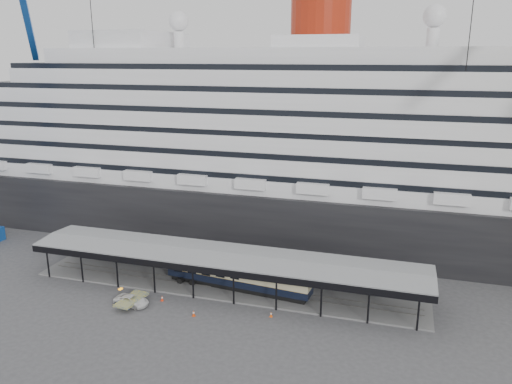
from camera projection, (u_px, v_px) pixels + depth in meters
The scene contains 8 objects.
ground at pixel (211, 304), 65.84m from camera, with size 200.00×200.00×0.00m, color #3E3E41.
cruise_ship at pixel (274, 131), 90.54m from camera, with size 130.00×30.00×43.90m.
platform_canopy at pixel (224, 272), 69.83m from camera, with size 56.00×9.18×5.30m.
port_truck at pixel (132, 301), 65.35m from camera, with size 2.16×4.68×1.30m, color silver.
pullman_carriage at pixel (238, 273), 69.22m from camera, with size 21.25×4.90×20.70m.
traffic_cone_left at pixel (162, 298), 66.59m from camera, with size 0.42×0.42×0.75m.
traffic_cone_mid at pixel (194, 313), 62.66m from camera, with size 0.53×0.53×0.80m.
traffic_cone_right at pixel (271, 314), 62.50m from camera, with size 0.41×0.41×0.71m.
Camera 1 is at (22.76, -55.38, 31.69)m, focal length 35.00 mm.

